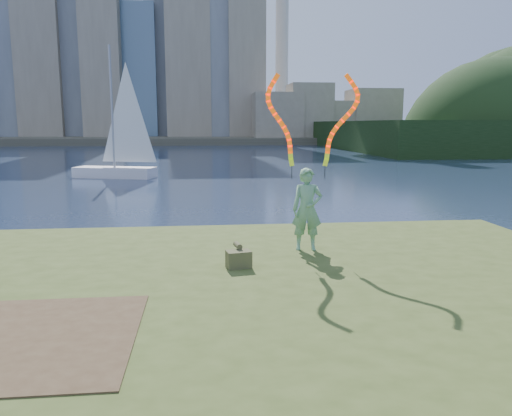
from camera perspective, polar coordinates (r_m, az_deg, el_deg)
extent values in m
plane|color=#18243D|center=(10.36, -7.68, -10.90)|extent=(320.00, 320.00, 0.00)
cube|color=#3C4C1B|center=(8.00, -8.18, -16.15)|extent=(20.00, 18.00, 0.30)
cube|color=#3C4C1B|center=(8.17, -8.15, -13.66)|extent=(17.00, 15.00, 0.30)
cube|color=#3C4C1B|center=(8.26, -8.14, -11.52)|extent=(14.00, 12.00, 0.30)
cube|color=#47331E|center=(7.52, -25.98, -13.30)|extent=(3.20, 3.00, 0.02)
cube|color=#4B4637|center=(104.75, -6.36, 7.89)|extent=(320.00, 40.00, 1.20)
imported|color=#23792F|center=(11.22, 5.86, -0.15)|extent=(0.72, 0.52, 1.85)
cylinder|color=black|center=(11.21, 4.11, 4.11)|extent=(0.02, 0.02, 0.30)
cylinder|color=black|center=(11.28, 7.87, 4.08)|extent=(0.02, 0.02, 0.30)
cube|color=#4A532A|center=(9.92, -1.99, -5.87)|extent=(0.53, 0.40, 0.34)
cylinder|color=#4A532A|center=(10.08, -2.10, -4.29)|extent=(0.17, 0.33, 0.11)
cube|color=white|center=(35.32, -15.82, 3.89)|extent=(5.72, 3.32, 0.76)
cylinder|color=gray|center=(35.18, -16.14, 10.80)|extent=(0.15, 0.15, 8.28)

